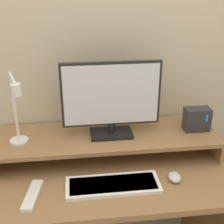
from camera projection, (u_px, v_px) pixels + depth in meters
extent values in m
cube|color=beige|center=(103.00, 52.00, 1.65)|extent=(6.00, 0.05, 2.50)
cube|color=olive|center=(112.00, 172.00, 1.54)|extent=(1.13, 0.65, 0.03)
cube|color=olive|center=(208.00, 220.00, 1.76)|extent=(0.03, 0.65, 0.72)
cube|color=olive|center=(209.00, 139.00, 1.71)|extent=(0.02, 0.35, 0.10)
cube|color=olive|center=(108.00, 136.00, 1.63)|extent=(1.13, 0.35, 0.02)
cube|color=black|center=(111.00, 133.00, 1.61)|extent=(0.21, 0.13, 0.02)
cylinder|color=black|center=(111.00, 127.00, 1.59)|extent=(0.04, 0.04, 0.05)
cube|color=black|center=(111.00, 94.00, 1.52)|extent=(0.49, 0.02, 0.33)
cube|color=silver|center=(111.00, 95.00, 1.51)|extent=(0.47, 0.01, 0.30)
cylinder|color=silver|center=(19.00, 141.00, 1.55)|extent=(0.09, 0.09, 0.01)
cylinder|color=silver|center=(15.00, 108.00, 1.47)|extent=(0.01, 0.01, 0.34)
cylinder|color=silver|center=(12.00, 78.00, 1.33)|extent=(0.06, 0.16, 0.01)
cylinder|color=silver|center=(16.00, 90.00, 1.27)|extent=(0.04, 0.04, 0.05)
cube|color=#28282D|center=(197.00, 119.00, 1.64)|extent=(0.13, 0.08, 0.12)
cube|color=#1972F2|center=(207.00, 118.00, 1.60)|extent=(0.01, 0.00, 0.04)
cube|color=white|center=(113.00, 185.00, 1.41)|extent=(0.43, 0.16, 0.02)
cube|color=silver|center=(113.00, 184.00, 1.41)|extent=(0.39, 0.13, 0.01)
ellipsoid|color=silver|center=(175.00, 177.00, 1.45)|extent=(0.06, 0.08, 0.04)
cube|color=white|center=(32.00, 195.00, 1.35)|extent=(0.08, 0.20, 0.02)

